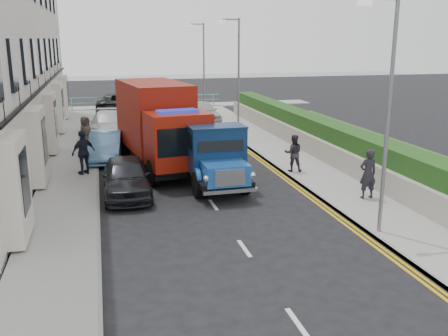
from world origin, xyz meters
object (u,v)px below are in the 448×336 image
(lamp_near, at_px, (385,105))
(bedford_lorry, at_px, (216,161))
(pedestrian_east_near, at_px, (368,174))
(lamp_mid, at_px, (237,71))
(lamp_far, at_px, (202,63))
(parked_car_front, at_px, (126,177))
(red_lorry, at_px, (159,123))

(lamp_near, relative_size, bedford_lorry, 1.28)
(bedford_lorry, distance_m, pedestrian_east_near, 5.80)
(lamp_near, bearing_deg, lamp_mid, 90.00)
(lamp_near, distance_m, bedford_lorry, 7.47)
(lamp_far, bearing_deg, parked_car_front, -109.57)
(lamp_far, distance_m, parked_car_front, 21.56)
(lamp_near, height_order, lamp_mid, same)
(lamp_far, xyz_separation_m, bedford_lorry, (-3.64, -20.12, -2.82))
(bedford_lorry, bearing_deg, lamp_mid, 69.25)
(parked_car_front, distance_m, pedestrian_east_near, 9.03)
(pedestrian_east_near, bearing_deg, bedford_lorry, -30.08)
(lamp_mid, xyz_separation_m, pedestrian_east_near, (1.42, -12.95, -2.95))
(lamp_mid, bearing_deg, bedford_lorry, -109.79)
(lamp_mid, height_order, parked_car_front, lamp_mid)
(lamp_near, xyz_separation_m, lamp_far, (0.00, 26.00, 0.00))
(lamp_near, bearing_deg, parked_car_front, 140.36)
(lamp_near, xyz_separation_m, parked_car_front, (-7.14, 5.92, -3.26))
(red_lorry, bearing_deg, lamp_near, -70.10)
(lamp_near, relative_size, red_lorry, 0.91)
(lamp_far, height_order, bedford_lorry, lamp_far)
(lamp_near, height_order, pedestrian_east_near, lamp_near)
(bedford_lorry, bearing_deg, red_lorry, 111.74)
(lamp_near, relative_size, lamp_far, 1.00)
(lamp_mid, bearing_deg, pedestrian_east_near, -83.74)
(pedestrian_east_near, bearing_deg, lamp_mid, -84.58)
(red_lorry, distance_m, parked_car_front, 4.66)
(pedestrian_east_near, bearing_deg, lamp_near, 64.20)
(lamp_far, relative_size, pedestrian_east_near, 3.77)
(lamp_mid, distance_m, parked_car_front, 12.78)
(lamp_mid, relative_size, parked_car_front, 1.61)
(lamp_near, distance_m, lamp_far, 26.00)
(lamp_near, xyz_separation_m, red_lorry, (-5.37, 10.02, -1.93))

